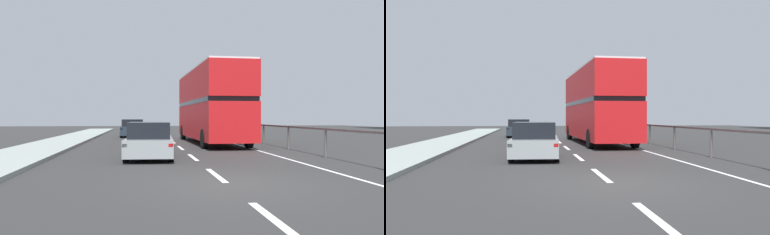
{
  "view_description": "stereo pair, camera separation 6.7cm",
  "coord_description": "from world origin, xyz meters",
  "views": [
    {
      "loc": [
        -2.06,
        -9.04,
        1.6
      ],
      "look_at": [
        0.6,
        10.64,
        1.57
      ],
      "focal_mm": 35.79,
      "sensor_mm": 36.0,
      "label": 1
    },
    {
      "loc": [
        -1.99,
        -9.05,
        1.6
      ],
      "look_at": [
        0.6,
        10.64,
        1.57
      ],
      "focal_mm": 35.79,
      "sensor_mm": 36.0,
      "label": 2
    }
  ],
  "objects": [
    {
      "name": "double_decker_bus_red",
      "position": [
        2.21,
        13.86,
        2.38
      ],
      "size": [
        2.82,
        10.98,
        4.45
      ],
      "rotation": [
        0.0,
        0.0,
        0.02
      ],
      "color": "red",
      "rests_on": "ground"
    },
    {
      "name": "hatchback_car_near",
      "position": [
        -1.71,
        5.81,
        0.67
      ],
      "size": [
        1.95,
        4.19,
        1.4
      ],
      "rotation": [
        0.0,
        0.0,
        -0.05
      ],
      "color": "gray",
      "rests_on": "ground"
    },
    {
      "name": "sedan_car_ahead",
      "position": [
        -2.71,
        22.07,
        0.68
      ],
      "size": [
        1.98,
        4.36,
        1.41
      ],
      "rotation": [
        0.0,
        0.0,
        0.03
      ],
      "color": "#1F2B34",
      "rests_on": "ground"
    },
    {
      "name": "bridge_side_railing",
      "position": [
        5.18,
        9.0,
        0.94
      ],
      "size": [
        0.1,
        42.0,
        1.16
      ],
      "color": "#534C4C",
      "rests_on": "ground"
    },
    {
      "name": "lane_paint_markings",
      "position": [
        2.03,
        8.7,
        0.0
      ],
      "size": [
        3.63,
        46.0,
        0.01
      ],
      "color": "silver",
      "rests_on": "ground"
    },
    {
      "name": "ground_plane",
      "position": [
        0.0,
        0.0,
        -0.05
      ],
      "size": [
        73.1,
        120.0,
        0.1
      ],
      "primitive_type": "cube",
      "color": "#2A2A2A"
    }
  ]
}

